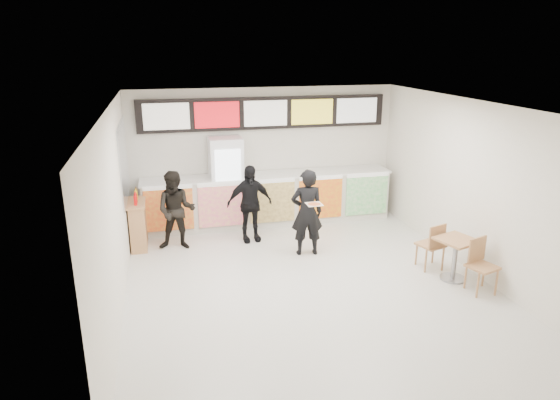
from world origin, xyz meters
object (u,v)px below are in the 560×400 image
object	(u,v)px
customer_mid	(250,204)
drinks_fridge	(227,183)
cafe_table	(456,251)
condiment_ledge	(138,224)
service_counter	(269,199)
customer_left	(176,211)
customer_main	(307,212)

from	to	relation	value
customer_mid	drinks_fridge	bearing A→B (deg)	103.49
cafe_table	condiment_ledge	distance (m)	6.00
cafe_table	condiment_ledge	xyz separation A→B (m)	(-5.32, 2.77, -0.03)
customer_mid	service_counter	bearing A→B (deg)	51.44
customer_left	condiment_ledge	distance (m)	0.85
service_counter	cafe_table	size ratio (longest dim) A/B	3.55
drinks_fridge	condiment_ledge	world-z (taller)	drinks_fridge
service_counter	customer_left	world-z (taller)	customer_left
customer_left	customer_mid	xyz separation A→B (m)	(1.47, 0.08, 0.01)
drinks_fridge	customer_mid	world-z (taller)	drinks_fridge
service_counter	customer_left	distance (m)	2.32
service_counter	customer_mid	bearing A→B (deg)	-122.80
condiment_ledge	service_counter	bearing A→B (deg)	14.88
cafe_table	customer_main	bearing A→B (deg)	124.56
drinks_fridge	customer_left	world-z (taller)	drinks_fridge
service_counter	customer_main	world-z (taller)	customer_main
condiment_ledge	customer_main	bearing A→B (deg)	-19.45
customer_left	service_counter	bearing A→B (deg)	37.54
service_counter	customer_main	xyz separation A→B (m)	(0.34, -1.86, 0.27)
customer_mid	cafe_table	world-z (taller)	customer_mid
customer_main	customer_mid	xyz separation A→B (m)	(-0.94, 0.93, -0.04)
service_counter	drinks_fridge	bearing A→B (deg)	179.01
service_counter	drinks_fridge	distance (m)	1.03
service_counter	customer_mid	xyz separation A→B (m)	(-0.60, -0.94, 0.23)
customer_left	cafe_table	distance (m)	5.22
service_counter	customer_mid	distance (m)	1.14
customer_left	condiment_ledge	bearing A→B (deg)	172.01
customer_mid	cafe_table	size ratio (longest dim) A/B	1.02
cafe_table	drinks_fridge	bearing A→B (deg)	116.16
customer_main	cafe_table	distance (m)	2.74
customer_left	customer_mid	size ratio (longest dim) A/B	0.99
service_counter	customer_main	bearing A→B (deg)	-79.75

